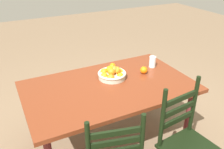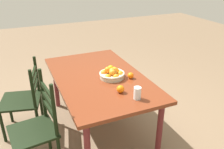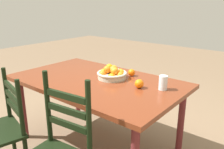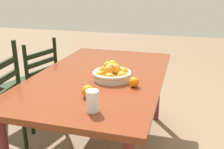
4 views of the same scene
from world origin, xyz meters
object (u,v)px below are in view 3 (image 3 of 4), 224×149
Objects in this scene: fruit_bowl at (112,73)px; orange_loose_0 at (139,84)px; dining_table at (96,86)px; drinking_glass at (163,83)px; orange_loose_1 at (132,73)px.

fruit_bowl reaches higher than orange_loose_0.
orange_loose_0 is at bearing -171.58° from dining_table.
fruit_bowl reaches higher than drinking_glass.
dining_table is at bearing 14.56° from drinking_glass.
orange_loose_1 reaches higher than dining_table.
orange_loose_0 is 1.11× the size of orange_loose_1.
fruit_bowl is 2.36× the size of drinking_glass.
orange_loose_1 is at bearing -19.44° from drinking_glass.
drinking_glass reaches higher than orange_loose_1.
fruit_bowl is at bearing -126.33° from dining_table.
fruit_bowl is 3.72× the size of orange_loose_0.
fruit_bowl is 4.14× the size of orange_loose_1.
drinking_glass reaches higher than dining_table.
fruit_bowl is at bearing 61.02° from orange_loose_1.
dining_table is 0.47m from orange_loose_0.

